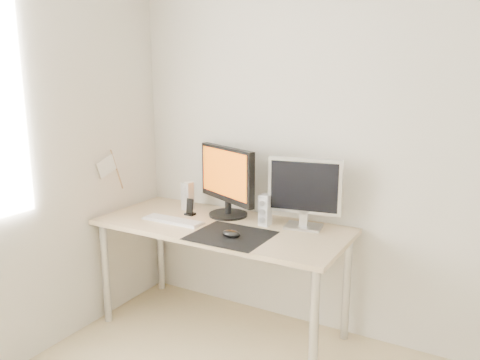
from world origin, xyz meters
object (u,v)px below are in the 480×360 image
at_px(desk, 222,236).
at_px(speaker_left, 188,196).
at_px(phone_dock, 190,210).
at_px(mouse, 231,234).
at_px(main_monitor, 227,179).
at_px(speaker_right, 265,210).
at_px(second_monitor, 305,190).
at_px(keyboard, 173,220).

height_order(desk, speaker_left, speaker_left).
xyz_separation_m(speaker_left, phone_dock, (0.09, -0.11, -0.06)).
bearing_deg(phone_dock, desk, -13.19).
xyz_separation_m(mouse, main_monitor, (-0.25, 0.36, 0.23)).
bearing_deg(speaker_left, speaker_right, -5.11).
bearing_deg(speaker_left, main_monitor, -0.32).
relative_size(desk, phone_dock, 14.16).
xyz_separation_m(desk, second_monitor, (0.48, 0.19, 0.32)).
bearing_deg(speaker_left, desk, -24.40).
distance_m(second_monitor, phone_dock, 0.81).
bearing_deg(desk, mouse, -46.14).
bearing_deg(speaker_left, keyboard, -73.71).
distance_m(main_monitor, phone_dock, 0.33).
xyz_separation_m(speaker_left, keyboard, (0.08, -0.28, -0.09)).
height_order(mouse, main_monitor, main_monitor).
bearing_deg(second_monitor, main_monitor, -178.43).
bearing_deg(speaker_left, second_monitor, 0.86).
bearing_deg(main_monitor, mouse, -56.01).
bearing_deg(second_monitor, speaker_left, -179.14).
bearing_deg(main_monitor, speaker_right, -10.02).
bearing_deg(mouse, speaker_right, 78.10).
height_order(mouse, speaker_right, speaker_right).
xyz_separation_m(mouse, keyboard, (-0.49, 0.08, -0.02)).
relative_size(main_monitor, speaker_left, 2.64).
height_order(mouse, desk, mouse).
xyz_separation_m(main_monitor, speaker_right, (0.31, -0.05, -0.16)).
height_order(speaker_left, phone_dock, speaker_left).
bearing_deg(mouse, keyboard, 170.19).
distance_m(mouse, speaker_right, 0.32).
bearing_deg(speaker_right, desk, -154.70).
bearing_deg(mouse, second_monitor, 52.03).
relative_size(desk, speaker_left, 8.16).
height_order(mouse, keyboard, mouse).
relative_size(speaker_right, keyboard, 0.47).
bearing_deg(phone_dock, speaker_right, 5.25).
bearing_deg(keyboard, second_monitor, 20.66).
height_order(desk, main_monitor, main_monitor).
bearing_deg(keyboard, speaker_right, 22.21).
bearing_deg(keyboard, mouse, -9.81).
distance_m(keyboard, phone_dock, 0.18).
distance_m(mouse, phone_dock, 0.54).
relative_size(mouse, desk, 0.07).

